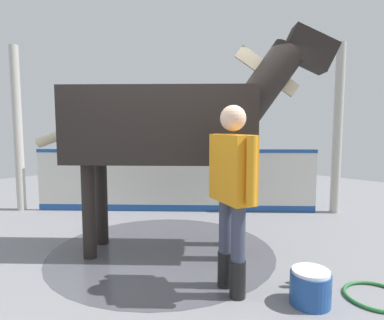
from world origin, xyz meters
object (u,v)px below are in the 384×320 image
(horse, at_px, (172,125))
(hose_coil, at_px, (376,296))
(wash_bucket, at_px, (310,287))
(bottle_shampoo, at_px, (304,274))
(bottle_spray, at_px, (296,279))
(handler, at_px, (232,185))

(horse, relative_size, hose_coil, 4.94)
(horse, distance_m, wash_bucket, 2.30)
(bottle_shampoo, bearing_deg, bottle_spray, -7.78)
(handler, relative_size, bottle_shampoo, 8.49)
(hose_coil, bearing_deg, horse, -76.13)
(hose_coil, bearing_deg, handler, -50.55)
(horse, height_order, wash_bucket, horse)
(bottle_shampoo, bearing_deg, wash_bucket, 34.04)
(horse, height_order, bottle_shampoo, horse)
(bottle_shampoo, distance_m, bottle_spray, 0.13)
(wash_bucket, height_order, bottle_shampoo, wash_bucket)
(handler, xyz_separation_m, hose_coil, (-0.84, 1.02, -1.01))
(bottle_spray, height_order, hose_coil, bottle_spray)
(handler, bearing_deg, bottle_spray, 163.59)
(horse, relative_size, bottle_spray, 14.79)
(horse, bearing_deg, hose_coil, -28.90)
(horse, height_order, hose_coil, horse)
(hose_coil, bearing_deg, bottle_shampoo, -71.86)
(wash_bucket, distance_m, hose_coil, 0.67)
(wash_bucket, bearing_deg, bottle_spray, -129.65)
(horse, height_order, bottle_spray, horse)
(wash_bucket, distance_m, bottle_spray, 0.32)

